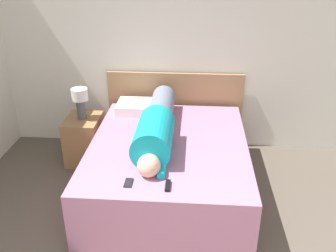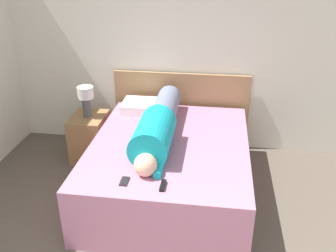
% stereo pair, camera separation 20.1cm
% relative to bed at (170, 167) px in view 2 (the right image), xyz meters
% --- Properties ---
extents(wall_back, '(5.43, 0.06, 2.60)m').
position_rel_bed_xyz_m(wall_back, '(-0.00, 1.13, 1.01)').
color(wall_back, silver).
rests_on(wall_back, ground_plane).
extents(bed, '(1.55, 1.93, 0.59)m').
position_rel_bed_xyz_m(bed, '(0.00, 0.00, 0.00)').
color(bed, '#B2708E').
rests_on(bed, ground_plane).
extents(headboard, '(1.67, 0.04, 0.97)m').
position_rel_bed_xyz_m(headboard, '(0.00, 1.06, 0.19)').
color(headboard, '#A37A51').
rests_on(headboard, ground_plane).
extents(nightstand, '(0.39, 0.49, 0.55)m').
position_rel_bed_xyz_m(nightstand, '(-1.06, 0.58, -0.02)').
color(nightstand, olive).
rests_on(nightstand, ground_plane).
extents(table_lamp, '(0.18, 0.18, 0.37)m').
position_rel_bed_xyz_m(table_lamp, '(-1.06, 0.58, 0.49)').
color(table_lamp, '#4C4C51').
rests_on(table_lamp, nightstand).
extents(person_lying, '(0.35, 1.63, 0.35)m').
position_rel_bed_xyz_m(person_lying, '(-0.13, 0.04, 0.45)').
color(person_lying, '#DBB293').
rests_on(person_lying, bed).
extents(pillow_near_headboard, '(0.63, 0.38, 0.12)m').
position_rel_bed_xyz_m(pillow_near_headboard, '(-0.35, 0.74, 0.35)').
color(pillow_near_headboard, white).
rests_on(pillow_near_headboard, bed).
extents(tv_remote, '(0.04, 0.15, 0.02)m').
position_rel_bed_xyz_m(tv_remote, '(0.04, -0.77, 0.31)').
color(tv_remote, black).
rests_on(tv_remote, bed).
extents(cell_phone, '(0.06, 0.13, 0.01)m').
position_rel_bed_xyz_m(cell_phone, '(-0.28, -0.74, 0.30)').
color(cell_phone, black).
rests_on(cell_phone, bed).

